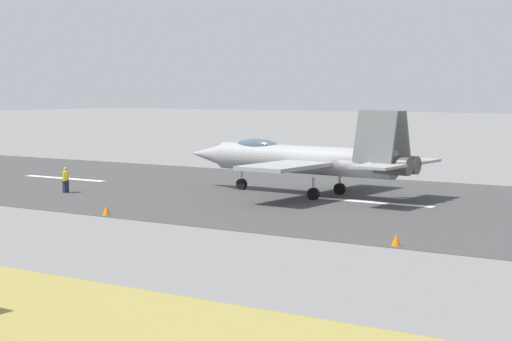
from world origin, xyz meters
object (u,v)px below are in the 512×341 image
at_px(crew_person, 66,180).
at_px(marker_cone_near, 396,240).
at_px(marker_cone_mid, 106,210).
at_px(fighter_jet, 303,159).

height_order(crew_person, marker_cone_near, crew_person).
height_order(crew_person, marker_cone_mid, crew_person).
bearing_deg(crew_person, marker_cone_near, 166.95).
distance_m(fighter_jet, crew_person, 15.78).
distance_m(crew_person, marker_cone_mid, 10.89).
relative_size(crew_person, marker_cone_mid, 3.12).
xyz_separation_m(fighter_jet, marker_cone_mid, (4.80, 13.36, -2.11)).
bearing_deg(marker_cone_mid, fighter_jet, -109.78).
bearing_deg(crew_person, marker_cone_mid, 146.50).
relative_size(fighter_jet, marker_cone_mid, 32.02).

